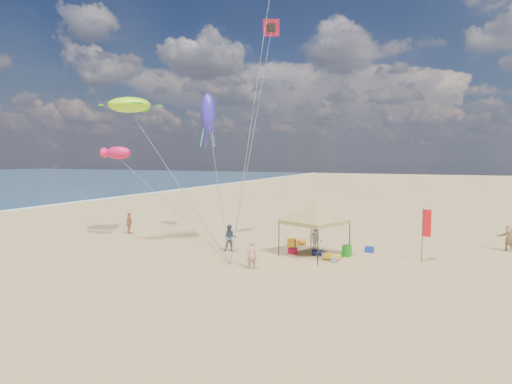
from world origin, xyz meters
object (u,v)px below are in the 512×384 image
(canopy_tent, at_px, (314,205))
(person_near_b, at_px, (230,238))
(feather_flag, at_px, (426,227))
(chair_green, at_px, (347,251))
(beach_cart, at_px, (333,256))
(person_far_c, at_px, (509,238))
(chair_yellow, at_px, (292,244))
(cooler_blue, at_px, (369,249))
(person_near_c, at_px, (315,237))
(person_far_a, at_px, (129,223))
(cooler_red, at_px, (293,251))
(person_near_a, at_px, (252,255))

(canopy_tent, distance_m, person_near_b, 5.92)
(feather_flag, distance_m, chair_green, 4.83)
(beach_cart, relative_size, person_far_c, 0.52)
(chair_yellow, bearing_deg, person_far_c, 20.43)
(cooler_blue, distance_m, person_near_c, 3.56)
(canopy_tent, relative_size, person_far_a, 3.29)
(cooler_red, distance_m, person_far_c, 14.18)
(canopy_tent, relative_size, chair_green, 8.12)
(person_near_a, distance_m, person_far_c, 17.30)
(cooler_red, height_order, person_far_a, person_far_a)
(chair_yellow, bearing_deg, person_near_a, -93.38)
(beach_cart, xyz_separation_m, person_far_c, (9.95, 6.86, 0.66))
(feather_flag, height_order, chair_green, feather_flag)
(cooler_blue, xyz_separation_m, person_near_c, (-3.49, -0.34, 0.60))
(cooler_blue, height_order, person_near_a, person_near_a)
(canopy_tent, xyz_separation_m, chair_green, (1.86, 0.80, -2.84))
(person_far_c, bearing_deg, cooler_red, -114.91)
(canopy_tent, relative_size, feather_flag, 1.79)
(canopy_tent, height_order, chair_green, canopy_tent)
(person_near_a, bearing_deg, cooler_red, -143.41)
(cooler_blue, distance_m, beach_cart, 3.36)
(person_near_b, distance_m, person_far_c, 18.15)
(feather_flag, bearing_deg, beach_cart, -163.74)
(cooler_blue, height_order, person_near_b, person_near_b)
(cooler_red, xyz_separation_m, person_near_c, (0.90, 2.06, 0.60))
(beach_cart, height_order, person_near_a, person_near_a)
(chair_green, relative_size, person_far_a, 0.41)
(person_near_b, bearing_deg, person_near_c, 7.55)
(feather_flag, relative_size, beach_cart, 3.53)
(person_near_c, bearing_deg, person_near_a, 99.35)
(chair_yellow, bearing_deg, beach_cart, -30.84)
(chair_yellow, distance_m, person_far_c, 14.10)
(person_far_c, bearing_deg, chair_yellow, -121.13)
(cooler_blue, height_order, person_far_c, person_far_c)
(person_near_a, height_order, person_near_c, person_near_c)
(beach_cart, bearing_deg, chair_green, 63.55)
(person_near_a, relative_size, person_near_c, 1.00)
(person_near_a, bearing_deg, feather_flag, 169.86)
(canopy_tent, relative_size, person_near_c, 3.58)
(chair_yellow, height_order, beach_cart, chair_yellow)
(feather_flag, bearing_deg, person_near_c, 171.00)
(beach_cart, distance_m, person_far_a, 17.17)
(feather_flag, distance_m, person_near_c, 7.09)
(chair_green, distance_m, beach_cart, 1.33)
(cooler_blue, relative_size, chair_yellow, 0.77)
(feather_flag, distance_m, cooler_red, 8.07)
(person_near_c, relative_size, person_far_c, 0.92)
(beach_cart, xyz_separation_m, person_near_a, (-3.60, -3.89, 0.59))
(person_near_b, relative_size, person_near_c, 1.12)
(beach_cart, xyz_separation_m, person_near_c, (-1.81, 2.57, 0.59))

